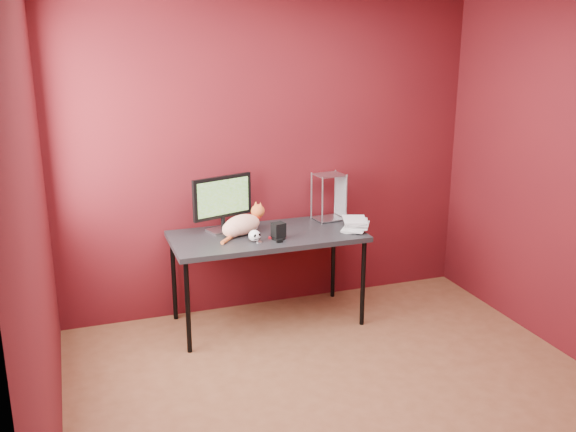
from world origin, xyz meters
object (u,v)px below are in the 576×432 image
object	(u,v)px
speaker	(278,231)
book_stack	(346,169)
cat	(242,225)
desk	(267,240)
monitor	(222,201)
skull_mug	(255,236)

from	to	relation	value
speaker	book_stack	xyz separation A→B (m)	(0.58, 0.08, 0.43)
cat	book_stack	xyz separation A→B (m)	(0.82, -0.12, 0.41)
desk	monitor	world-z (taller)	monitor
skull_mug	book_stack	distance (m)	0.90
cat	skull_mug	world-z (taller)	cat
desk	cat	distance (m)	0.23
monitor	book_stack	distance (m)	1.00
desk	book_stack	bearing A→B (deg)	-6.02
cat	skull_mug	xyz separation A→B (m)	(0.04, -0.20, -0.03)
speaker	book_stack	bearing A→B (deg)	-6.52
monitor	cat	distance (m)	0.25
skull_mug	book_stack	world-z (taller)	book_stack
speaker	skull_mug	bearing A→B (deg)	165.78
monitor	speaker	xyz separation A→B (m)	(0.35, -0.33, -0.19)
desk	skull_mug	xyz separation A→B (m)	(-0.14, -0.15, 0.10)
desk	monitor	distance (m)	0.47
cat	book_stack	world-z (taller)	book_stack
desk	skull_mug	distance (m)	0.23
book_stack	desk	bearing A→B (deg)	173.98
skull_mug	speaker	distance (m)	0.19
book_stack	monitor	bearing A→B (deg)	164.78
monitor	skull_mug	xyz separation A→B (m)	(0.16, -0.33, -0.20)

